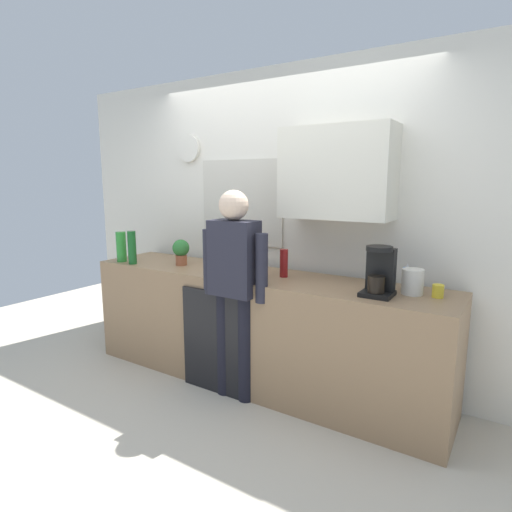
# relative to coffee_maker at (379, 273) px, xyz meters

# --- Properties ---
(ground_plane) EXTENTS (8.00, 8.00, 0.00)m
(ground_plane) POSITION_rel_coffee_maker_xyz_m (-1.02, -0.21, -1.07)
(ground_plane) COLOR beige
(kitchen_counter) EXTENTS (3.07, 0.64, 0.92)m
(kitchen_counter) POSITION_rel_coffee_maker_xyz_m (-1.02, 0.09, -0.61)
(kitchen_counter) COLOR #937251
(kitchen_counter) RESTS_ON ground_plane
(dishwasher_panel) EXTENTS (0.56, 0.02, 0.83)m
(dishwasher_panel) POSITION_rel_coffee_maker_xyz_m (-1.22, -0.25, -0.65)
(dishwasher_panel) COLOR black
(dishwasher_panel) RESTS_ON ground_plane
(back_wall_assembly) EXTENTS (4.67, 0.42, 2.60)m
(back_wall_assembly) POSITION_rel_coffee_maker_xyz_m (-0.95, 0.49, 0.29)
(back_wall_assembly) COLOR silver
(back_wall_assembly) RESTS_ON ground_plane
(coffee_maker) EXTENTS (0.20, 0.20, 0.33)m
(coffee_maker) POSITION_rel_coffee_maker_xyz_m (0.00, 0.00, 0.00)
(coffee_maker) COLOR black
(coffee_maker) RESTS_ON kitchen_counter
(bottle_green_wine) EXTENTS (0.07, 0.07, 0.30)m
(bottle_green_wine) POSITION_rel_coffee_maker_xyz_m (-2.19, -0.15, 0.00)
(bottle_green_wine) COLOR #195923
(bottle_green_wine) RESTS_ON kitchen_counter
(bottle_clear_soda) EXTENTS (0.09, 0.09, 0.28)m
(bottle_clear_soda) POSITION_rel_coffee_maker_xyz_m (-2.36, -0.13, -0.01)
(bottle_clear_soda) COLOR #2D8C33
(bottle_clear_soda) RESTS_ON kitchen_counter
(bottle_red_vinegar) EXTENTS (0.06, 0.06, 0.22)m
(bottle_red_vinegar) POSITION_rel_coffee_maker_xyz_m (-0.78, 0.13, -0.04)
(bottle_red_vinegar) COLOR maroon
(bottle_red_vinegar) RESTS_ON kitchen_counter
(bottle_dark_sauce) EXTENTS (0.06, 0.06, 0.18)m
(bottle_dark_sauce) POSITION_rel_coffee_maker_xyz_m (-0.98, 0.06, -0.06)
(bottle_dark_sauce) COLOR black
(bottle_dark_sauce) RESTS_ON kitchen_counter
(cup_yellow_cup) EXTENTS (0.07, 0.07, 0.09)m
(cup_yellow_cup) POSITION_rel_coffee_maker_xyz_m (0.34, 0.15, -0.10)
(cup_yellow_cup) COLOR yellow
(cup_yellow_cup) RESTS_ON kitchen_counter
(potted_plant) EXTENTS (0.15, 0.15, 0.23)m
(potted_plant) POSITION_rel_coffee_maker_xyz_m (-1.79, 0.05, -0.01)
(potted_plant) COLOR #9E5638
(potted_plant) RESTS_ON kitchen_counter
(dish_soap) EXTENTS (0.06, 0.06, 0.18)m
(dish_soap) POSITION_rel_coffee_maker_xyz_m (0.11, 0.27, -0.07)
(dish_soap) COLOR blue
(dish_soap) RESTS_ON kitchen_counter
(storage_canister) EXTENTS (0.14, 0.14, 0.17)m
(storage_canister) POSITION_rel_coffee_maker_xyz_m (0.18, 0.14, -0.06)
(storage_canister) COLOR silver
(storage_canister) RESTS_ON kitchen_counter
(person_at_sink) EXTENTS (0.57, 0.22, 1.60)m
(person_at_sink) POSITION_rel_coffee_maker_xyz_m (-1.02, -0.21, -0.12)
(person_at_sink) COLOR black
(person_at_sink) RESTS_ON ground_plane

